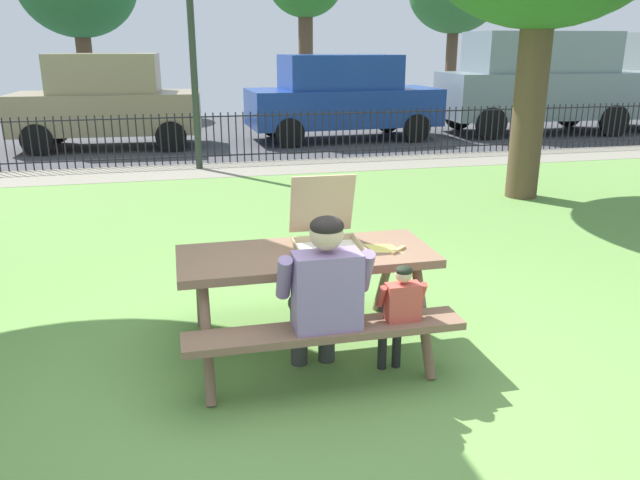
% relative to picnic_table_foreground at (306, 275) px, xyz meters
% --- Properties ---
extents(ground, '(28.00, 12.40, 0.02)m').
position_rel_picnic_table_foreground_xyz_m(ground, '(-0.12, 1.64, -0.61)').
color(ground, '#6A9849').
extents(cobblestone_walkway, '(28.00, 1.40, 0.01)m').
position_rel_picnic_table_foreground_xyz_m(cobblestone_walkway, '(-0.12, 7.15, -0.60)').
color(cobblestone_walkway, gray).
extents(street_asphalt, '(28.00, 7.67, 0.01)m').
position_rel_picnic_table_foreground_xyz_m(street_asphalt, '(-0.12, 11.68, -0.60)').
color(street_asphalt, '#424247').
extents(picnic_table_foreground, '(1.80, 1.49, 0.79)m').
position_rel_picnic_table_foreground_xyz_m(picnic_table_foreground, '(0.00, 0.00, 0.00)').
color(picnic_table_foreground, '#805F49').
rests_on(picnic_table_foreground, ground).
extents(pizza_box_open, '(0.48, 0.57, 0.52)m').
position_rel_picnic_table_foreground_xyz_m(pizza_box_open, '(0.16, 0.07, 0.30)').
color(pizza_box_open, tan).
rests_on(pizza_box_open, picnic_table_foreground).
extents(pizza_slice_on_table, '(0.30, 0.31, 0.02)m').
position_rel_picnic_table_foreground_xyz_m(pizza_slice_on_table, '(0.57, -0.06, 0.18)').
color(pizza_slice_on_table, '#E0CF5B').
rests_on(pizza_slice_on_table, picnic_table_foreground).
extents(adult_at_table, '(0.61, 0.59, 1.19)m').
position_rel_picnic_table_foreground_xyz_m(adult_at_table, '(0.01, -0.50, 0.06)').
color(adult_at_table, '#353535').
rests_on(adult_at_table, ground).
extents(child_at_table, '(0.32, 0.31, 0.84)m').
position_rel_picnic_table_foreground_xyz_m(child_at_table, '(0.51, -0.53, -0.09)').
color(child_at_table, black).
rests_on(child_at_table, ground).
extents(iron_fence_streetside, '(23.94, 0.03, 0.95)m').
position_rel_picnic_table_foreground_xyz_m(iron_fence_streetside, '(-0.12, 7.85, -0.11)').
color(iron_fence_streetside, black).
rests_on(iron_fence_streetside, ground).
extents(lamp_post_walkway, '(0.28, 0.28, 3.77)m').
position_rel_picnic_table_foreground_xyz_m(lamp_post_walkway, '(-0.44, 7.36, 1.72)').
color(lamp_post_walkway, '#2D382D').
rests_on(lamp_post_walkway, ground).
extents(parked_car_center, '(3.99, 2.01, 1.98)m').
position_rel_picnic_table_foreground_xyz_m(parked_car_center, '(-2.19, 10.26, 0.41)').
color(parked_car_center, '#988565').
rests_on(parked_car_center, ground).
extents(parked_car_right, '(4.48, 2.08, 1.94)m').
position_rel_picnic_table_foreground_xyz_m(parked_car_right, '(3.03, 10.26, 0.41)').
color(parked_car_right, navy).
rests_on(parked_car_right, ground).
extents(parked_car_far_right, '(4.79, 2.26, 2.46)m').
position_rel_picnic_table_foreground_xyz_m(parked_car_far_right, '(8.06, 10.26, 0.71)').
color(parked_car_far_right, slate).
rests_on(parked_car_far_right, ground).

